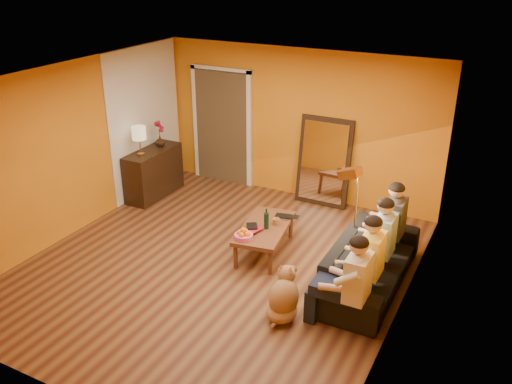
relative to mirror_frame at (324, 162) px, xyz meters
The scene contains 27 objects.
room_shell 2.39m from the mirror_frame, 103.68° to the right, with size 5.00×5.50×2.60m.
white_accent 3.21m from the mirror_frame, 163.83° to the right, with size 0.02×1.90×2.58m, color white.
doorway_recess 2.08m from the mirror_frame, behind, with size 1.06×0.30×2.10m, color #3F2D19.
door_jamb_left 2.64m from the mirror_frame, behind, with size 0.08×0.06×2.20m, color white.
door_jamb_right 1.51m from the mirror_frame, behind, with size 0.08×0.06×2.20m, color white.
door_header 2.46m from the mirror_frame, behind, with size 1.22×0.06×0.08m, color white.
mirror_frame is the anchor object (origin of this frame).
mirror_glass 0.04m from the mirror_frame, 90.00° to the right, with size 0.78×0.02×1.36m, color white.
sideboard 3.01m from the mirror_frame, 158.84° to the right, with size 0.44×1.18×0.85m, color black.
table_lamp 3.13m from the mirror_frame, 153.68° to the right, with size 0.24×0.24×0.51m, color beige, non-canonical shape.
sofa 2.59m from the mirror_frame, 55.43° to the right, with size 0.84×2.16×0.63m, color black.
coffee_table 2.07m from the mirror_frame, 93.85° to the right, with size 0.62×1.22×0.42m, color brown, non-canonical shape.
floor_lamp 2.11m from the mirror_frame, 57.87° to the right, with size 0.30×0.24×1.44m, color #BE8737, non-canonical shape.
dog 3.38m from the mirror_frame, 76.91° to the right, with size 0.36×0.56×0.66m, color #A16648, non-canonical shape.
person_far_left 3.49m from the mirror_frame, 63.02° to the right, with size 0.70×0.44×1.22m, color silver, non-canonical shape.
person_mid_left 3.01m from the mirror_frame, 58.26° to the right, with size 0.70×0.44×1.22m, color #FBD953, non-canonical shape.
person_mid_right 2.56m from the mirror_frame, 51.75° to the right, with size 0.70×0.44×1.22m, color #8FB6DD, non-canonical shape.
person_far_right 2.15m from the mirror_frame, 42.62° to the right, with size 0.70×0.44×1.22m, color #38383D, non-canonical shape.
fruit_bowl 2.46m from the mirror_frame, 95.48° to the right, with size 0.26×0.26×0.16m, color #E14F89, non-canonical shape.
wine_bottle 2.05m from the mirror_frame, 92.35° to the right, with size 0.07×0.07×0.31m, color black.
tumbler 1.89m from the mirror_frame, 90.42° to the right, with size 0.10×0.10×0.10m, color #B27F3F.
laptop 1.67m from the mirror_frame, 88.38° to the right, with size 0.35×0.22×0.03m, color black.
book_lower 2.23m from the mirror_frame, 98.16° to the right, with size 0.18×0.24×0.02m, color black.
book_mid 2.22m from the mirror_frame, 97.94° to the right, with size 0.19×0.27×0.02m, color maroon.
book_upper 2.24m from the mirror_frame, 98.13° to the right, with size 0.15×0.20×0.02m, color black.
vase 2.92m from the mirror_frame, 163.43° to the right, with size 0.18×0.18×0.18m, color black.
flowers 2.95m from the mirror_frame, 163.43° to the right, with size 0.17×0.17×0.48m, color maroon, non-canonical shape.
Camera 1 is at (3.47, -5.53, 4.03)m, focal length 38.00 mm.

